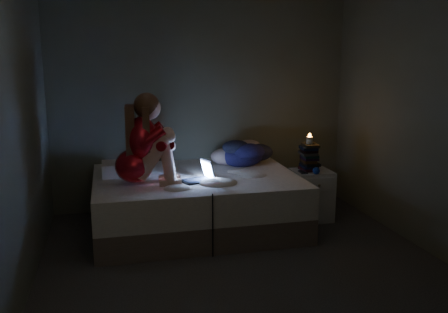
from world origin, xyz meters
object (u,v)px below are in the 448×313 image
object	(u,v)px
woman	(133,139)
laptop	(196,171)
bed	(196,201)
phone	(303,172)
candle	(310,140)
nightstand	(311,195)

from	to	relation	value
woman	laptop	bearing A→B (deg)	3.55
bed	phone	distance (m)	1.23
laptop	candle	size ratio (longest dim) A/B	3.93
bed	candle	xyz separation A→B (m)	(1.30, -0.01, 0.62)
laptop	phone	bearing A→B (deg)	-10.83
nightstand	candle	xyz separation A→B (m)	(-0.03, 0.03, 0.63)
nightstand	candle	distance (m)	0.63
phone	woman	bearing A→B (deg)	-172.13
bed	woman	world-z (taller)	woman
woman	phone	world-z (taller)	woman
nightstand	phone	distance (m)	0.33
laptop	bed	bearing A→B (deg)	62.95
laptop	phone	xyz separation A→B (m)	(1.23, 0.16, -0.12)
woman	laptop	xyz separation A→B (m)	(0.62, -0.01, -0.35)
bed	laptop	bearing A→B (deg)	-98.70
bed	phone	size ratio (longest dim) A/B	15.31
woman	nightstand	xyz separation A→B (m)	(1.99, 0.21, -0.76)
laptop	nightstand	size ratio (longest dim) A/B	0.55
woman	nightstand	size ratio (longest dim) A/B	1.60
laptop	candle	bearing A→B (deg)	-7.48
candle	nightstand	bearing A→B (deg)	-44.81
woman	phone	size ratio (longest dim) A/B	6.54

